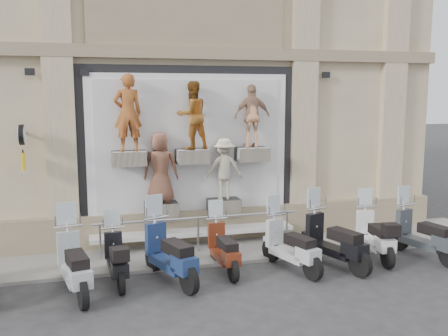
{
  "coord_description": "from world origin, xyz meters",
  "views": [
    {
      "loc": [
        -2.47,
        -9.43,
        3.87
      ],
      "look_at": [
        0.62,
        1.9,
        2.1
      ],
      "focal_mm": 40.0,
      "sensor_mm": 36.0,
      "label": 1
    }
  ],
  "objects": [
    {
      "name": "scooter_c",
      "position": [
        -2.83,
        0.21,
        0.85
      ],
      "size": [
        1.0,
        2.16,
        1.69
      ],
      "primitive_type": null,
      "rotation": [
        0.0,
        0.0,
        0.2
      ],
      "color": "#9DA4AA",
      "rests_on": "ground"
    },
    {
      "name": "clock_sign_bracket",
      "position": [
        -3.9,
        2.47,
        2.8
      ],
      "size": [
        0.1,
        0.8,
        1.02
      ],
      "color": "black",
      "rests_on": "ground"
    },
    {
      "name": "scooter_h",
      "position": [
        2.75,
        0.32,
        0.85
      ],
      "size": [
        1.23,
        2.18,
        1.7
      ],
      "primitive_type": null,
      "rotation": [
        0.0,
        0.0,
        0.32
      ],
      "color": "black",
      "rests_on": "ground"
    },
    {
      "name": "scooter_i",
      "position": [
        3.95,
        0.61,
        0.79
      ],
      "size": [
        0.82,
        1.99,
        1.57
      ],
      "primitive_type": null,
      "rotation": [
        0.0,
        0.0,
        -0.14
      ],
      "color": "silver",
      "rests_on": "ground"
    },
    {
      "name": "building",
      "position": [
        0.0,
        7.0,
        6.0
      ],
      "size": [
        14.0,
        8.6,
        12.0
      ],
      "primitive_type": null,
      "color": "beige",
      "rests_on": "ground"
    },
    {
      "name": "scooter_f",
      "position": [
        0.28,
        0.69,
        0.74
      ],
      "size": [
        0.6,
        1.84,
        1.48
      ],
      "primitive_type": null,
      "rotation": [
        0.0,
        0.0,
        0.04
      ],
      "color": "#5A200F",
      "rests_on": "ground"
    },
    {
      "name": "guard_rail",
      "position": [
        0.0,
        2.0,
        0.47
      ],
      "size": [
        5.06,
        0.1,
        0.93
      ],
      "primitive_type": null,
      "color": "#9EA0A5",
      "rests_on": "ground"
    },
    {
      "name": "scooter_j",
      "position": [
        5.06,
        0.29,
        0.82
      ],
      "size": [
        1.03,
        2.09,
        1.64
      ],
      "primitive_type": null,
      "rotation": [
        0.0,
        0.0,
        0.23
      ],
      "color": "#2E3338",
      "rests_on": "ground"
    },
    {
      "name": "sidewalk",
      "position": [
        0.0,
        2.1,
        0.04
      ],
      "size": [
        16.0,
        2.2,
        0.08
      ],
      "primitive_type": "cube",
      "color": "gray",
      "rests_on": "ground"
    },
    {
      "name": "ground",
      "position": [
        0.0,
        0.0,
        0.0
      ],
      "size": [
        90.0,
        90.0,
        0.0
      ],
      "primitive_type": "plane",
      "color": "#2C2C2F",
      "rests_on": "ground"
    },
    {
      "name": "scooter_d",
      "position": [
        -2.01,
        0.63,
        0.72
      ],
      "size": [
        0.63,
        1.8,
        1.44
      ],
      "primitive_type": null,
      "rotation": [
        0.0,
        0.0,
        0.07
      ],
      "color": "black",
      "rests_on": "ground"
    },
    {
      "name": "scooter_e",
      "position": [
        -0.95,
        0.37,
        0.86
      ],
      "size": [
        1.28,
        2.21,
        1.72
      ],
      "primitive_type": null,
      "rotation": [
        0.0,
        0.0,
        0.33
      ],
      "color": "navy",
      "rests_on": "ground"
    },
    {
      "name": "scooter_g",
      "position": [
        1.72,
        0.36,
        0.79
      ],
      "size": [
        1.12,
        2.03,
        1.58
      ],
      "primitive_type": null,
      "rotation": [
        0.0,
        0.0,
        0.3
      ],
      "color": "#AAADB2",
      "rests_on": "ground"
    },
    {
      "name": "shop_vitrine",
      "position": [
        0.02,
        2.75,
        2.4
      ],
      "size": [
        5.6,
        0.83,
        4.3
      ],
      "color": "black",
      "rests_on": "ground"
    }
  ]
}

